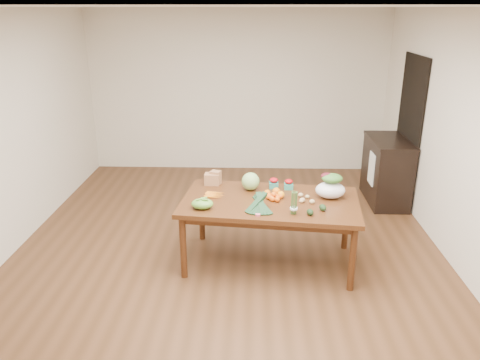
{
  "coord_description": "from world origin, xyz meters",
  "views": [
    {
      "loc": [
        0.29,
        -4.92,
        2.69
      ],
      "look_at": [
        0.14,
        0.0,
        0.87
      ],
      "focal_mm": 35.0,
      "sensor_mm": 36.0,
      "label": 1
    }
  ],
  "objects_px": {
    "dining_table": "(269,231)",
    "paper_bag": "(212,178)",
    "cabbage": "(251,181)",
    "cabinet": "(386,171)",
    "mandarin_cluster": "(274,196)",
    "asparagus_bundle": "(294,203)",
    "kale_bunch": "(259,204)",
    "salad_bag": "(330,187)"
  },
  "relations": [
    {
      "from": "paper_bag",
      "to": "kale_bunch",
      "type": "height_order",
      "value": "same"
    },
    {
      "from": "dining_table",
      "to": "kale_bunch",
      "type": "relative_size",
      "value": 4.71
    },
    {
      "from": "dining_table",
      "to": "paper_bag",
      "type": "distance_m",
      "value": 0.92
    },
    {
      "from": "paper_bag",
      "to": "cabbage",
      "type": "xyz_separation_m",
      "value": [
        0.45,
        -0.15,
        0.02
      ]
    },
    {
      "from": "dining_table",
      "to": "cabinet",
      "type": "distance_m",
      "value": 2.53
    },
    {
      "from": "dining_table",
      "to": "cabinet",
      "type": "bearing_deg",
      "value": 52.56
    },
    {
      "from": "paper_bag",
      "to": "mandarin_cluster",
      "type": "xyz_separation_m",
      "value": [
        0.7,
        -0.43,
        -0.04
      ]
    },
    {
      "from": "asparagus_bundle",
      "to": "mandarin_cluster",
      "type": "bearing_deg",
      "value": 122.32
    },
    {
      "from": "asparagus_bundle",
      "to": "kale_bunch",
      "type": "bearing_deg",
      "value": 177.16
    },
    {
      "from": "asparagus_bundle",
      "to": "salad_bag",
      "type": "height_order",
      "value": "asparagus_bundle"
    },
    {
      "from": "cabinet",
      "to": "salad_bag",
      "type": "height_order",
      "value": "salad_bag"
    },
    {
      "from": "asparagus_bundle",
      "to": "salad_bag",
      "type": "relative_size",
      "value": 0.78
    },
    {
      "from": "cabbage",
      "to": "mandarin_cluster",
      "type": "height_order",
      "value": "cabbage"
    },
    {
      "from": "mandarin_cluster",
      "to": "salad_bag",
      "type": "relative_size",
      "value": 0.56
    },
    {
      "from": "kale_bunch",
      "to": "asparagus_bundle",
      "type": "distance_m",
      "value": 0.35
    },
    {
      "from": "asparagus_bundle",
      "to": "cabbage",
      "type": "bearing_deg",
      "value": 129.81
    },
    {
      "from": "mandarin_cluster",
      "to": "kale_bunch",
      "type": "height_order",
      "value": "kale_bunch"
    },
    {
      "from": "asparagus_bundle",
      "to": "paper_bag",
      "type": "bearing_deg",
      "value": 143.73
    },
    {
      "from": "paper_bag",
      "to": "cabinet",
      "type": "bearing_deg",
      "value": 29.71
    },
    {
      "from": "paper_bag",
      "to": "mandarin_cluster",
      "type": "distance_m",
      "value": 0.83
    },
    {
      "from": "dining_table",
      "to": "asparagus_bundle",
      "type": "xyz_separation_m",
      "value": [
        0.22,
        -0.36,
        0.5
      ]
    },
    {
      "from": "salad_bag",
      "to": "cabinet",
      "type": "bearing_deg",
      "value": 57.79
    },
    {
      "from": "dining_table",
      "to": "cabinet",
      "type": "relative_size",
      "value": 1.85
    },
    {
      "from": "cabinet",
      "to": "mandarin_cluster",
      "type": "distance_m",
      "value": 2.51
    },
    {
      "from": "dining_table",
      "to": "paper_bag",
      "type": "bearing_deg",
      "value": 152.11
    },
    {
      "from": "kale_bunch",
      "to": "mandarin_cluster",
      "type": "bearing_deg",
      "value": 70.05
    },
    {
      "from": "cabbage",
      "to": "mandarin_cluster",
      "type": "distance_m",
      "value": 0.38
    },
    {
      "from": "dining_table",
      "to": "paper_bag",
      "type": "relative_size",
      "value": 8.31
    },
    {
      "from": "kale_bunch",
      "to": "asparagus_bundle",
      "type": "bearing_deg",
      "value": -2.84
    },
    {
      "from": "dining_table",
      "to": "paper_bag",
      "type": "height_order",
      "value": "paper_bag"
    },
    {
      "from": "kale_bunch",
      "to": "salad_bag",
      "type": "distance_m",
      "value": 0.87
    },
    {
      "from": "cabbage",
      "to": "asparagus_bundle",
      "type": "bearing_deg",
      "value": -56.46
    },
    {
      "from": "cabinet",
      "to": "paper_bag",
      "type": "xyz_separation_m",
      "value": [
        -2.41,
        -1.38,
        0.36
      ]
    },
    {
      "from": "cabinet",
      "to": "salad_bag",
      "type": "relative_size",
      "value": 3.18
    },
    {
      "from": "cabinet",
      "to": "paper_bag",
      "type": "relative_size",
      "value": 4.5
    },
    {
      "from": "cabbage",
      "to": "asparagus_bundle",
      "type": "xyz_separation_m",
      "value": [
        0.44,
        -0.66,
        0.02
      ]
    },
    {
      "from": "kale_bunch",
      "to": "cabbage",
      "type": "bearing_deg",
      "value": 104.88
    },
    {
      "from": "salad_bag",
      "to": "dining_table",
      "type": "bearing_deg",
      "value": -172.43
    },
    {
      "from": "cabbage",
      "to": "asparagus_bundle",
      "type": "relative_size",
      "value": 0.81
    },
    {
      "from": "kale_bunch",
      "to": "dining_table",
      "type": "bearing_deg",
      "value": 74.41
    },
    {
      "from": "paper_bag",
      "to": "mandarin_cluster",
      "type": "relative_size",
      "value": 1.26
    },
    {
      "from": "kale_bunch",
      "to": "salad_bag",
      "type": "height_order",
      "value": "salad_bag"
    }
  ]
}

